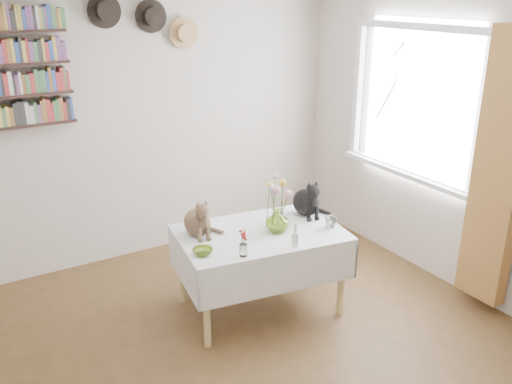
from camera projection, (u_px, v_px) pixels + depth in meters
room at (275, 204)px, 3.15m from camera, size 4.08×4.58×2.58m
window at (415, 115)px, 4.69m from camera, size 0.12×1.52×1.32m
curtain at (498, 172)px, 4.01m from camera, size 0.12×0.38×2.10m
dining_table at (260, 251)px, 4.22m from camera, size 1.36×0.99×0.67m
tabby_cat at (197, 215)px, 4.05m from camera, size 0.22×0.28×0.32m
black_cat at (306, 196)px, 4.42m from camera, size 0.26×0.31×0.33m
flower_vase at (277, 220)px, 4.13m from camera, size 0.25×0.25×0.19m
green_bowl at (203, 252)px, 3.79m from camera, size 0.17×0.17×0.04m
drinking_glass at (331, 222)px, 4.22m from camera, size 0.11×0.11×0.09m
candlestick at (295, 238)px, 3.90m from camera, size 0.05×0.05×0.19m
berry_jar at (243, 243)px, 3.75m from camera, size 0.06×0.06×0.22m
porcelain_figurine at (328, 223)px, 4.20m from camera, size 0.05×0.05×0.10m
flower_bouquet at (277, 189)px, 4.05m from camera, size 0.17×0.12×0.39m
bookshelf_unit at (1, 70)px, 4.13m from camera, size 1.00×0.16×0.91m
wall_hats at (148, 20)px, 4.63m from camera, size 0.98×0.09×0.48m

